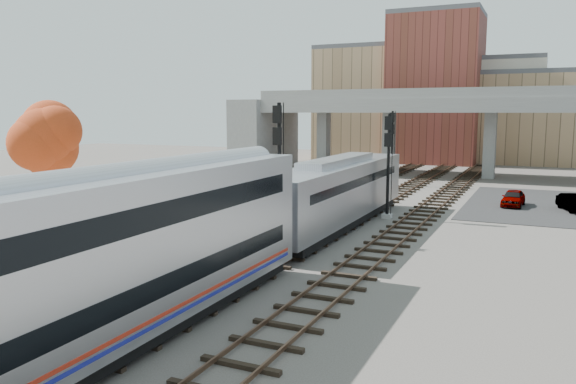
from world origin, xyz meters
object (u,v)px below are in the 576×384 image
Objects in this scene: signal_mast_near at (279,170)px; car_b at (574,203)px; tree at (43,143)px; locomotive at (338,191)px; signal_mast_mid at (388,168)px; coach at (30,287)px; signal_mast_far at (392,148)px; car_a at (513,198)px.

car_b is at bearing 46.20° from signal_mast_near.
tree reaches higher than car_b.
signal_mast_mid reaches higher than locomotive.
coach is 3.33× the size of tree.
signal_mast_mid is at bearing 63.41° from signal_mast_near.
tree is at bearing -137.67° from signal_mast_near.
locomotive is 2.54× the size of tree.
coach is 37.51m from car_b.
tree reaches higher than signal_mast_far.
signal_mast_near is 1.09× the size of signal_mast_mid.
coach is at bearing -94.26° from signal_mast_mid.
signal_mast_mid is at bearing 51.41° from tree.
signal_mast_near is 2.08× the size of car_a.
car_a reaches higher than car_b.
signal_mast_near is at bearing -120.09° from car_a.
signal_mast_mid is at bearing -163.38° from car_b.
signal_mast_near is 25.33m from signal_mast_far.
signal_mast_far is (-2.10, 43.99, 0.79)m from coach.
tree is (-13.02, -16.32, 2.14)m from signal_mast_mid.
locomotive is 21.52m from signal_mast_far.
car_a is (11.54, -8.48, -2.92)m from signal_mast_far.
coach is 3.60× the size of signal_mast_mid.
car_a is at bearing 153.57° from car_b.
coach is 15.50m from tree.
signal_mast_far is at bearing 147.98° from car_a.
coach is 44.04m from signal_mast_far.
car_a is at bearing 55.59° from signal_mast_near.
signal_mast_far is (-0.00, 25.33, -0.28)m from signal_mast_near.
car_b is (13.51, 12.33, -1.63)m from locomotive.
signal_mast_near reaches higher than coach.
signal_mast_mid reaches higher than car_a.
tree reaches higher than coach.
signal_mast_far is at bearing 131.42° from car_b.
signal_mast_near is (-2.10, 18.66, 1.06)m from coach.
car_b is (4.07, -0.57, -0.01)m from car_a.
signal_mast_far is 18.28m from car_b.
locomotive is at bearing -121.88° from car_a.
tree is at bearing -153.61° from car_b.
signal_mast_mid is at bearing -126.36° from car_a.
signal_mast_near reaches higher than car_b.
signal_mast_near is 1.01× the size of tree.
signal_mast_near is at bearing -152.26° from car_b.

